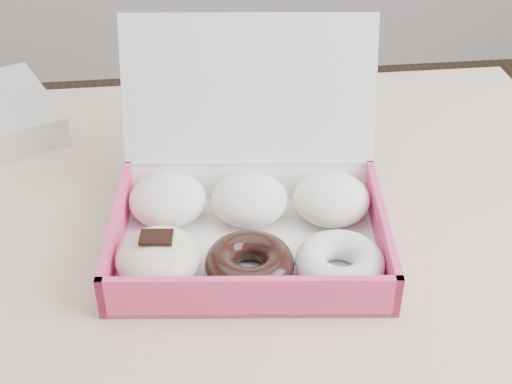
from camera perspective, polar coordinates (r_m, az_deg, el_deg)
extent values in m
cube|color=tan|center=(0.90, -7.42, -3.86)|extent=(1.20, 0.80, 0.04)
cylinder|color=tan|center=(1.50, 15.09, -5.06)|extent=(0.05, 0.05, 0.71)
cube|color=white|center=(0.85, -0.52, -4.38)|extent=(0.34, 0.27, 0.01)
cube|color=#E73973|center=(0.75, -0.52, -8.44)|extent=(0.32, 0.04, 0.05)
cube|color=white|center=(0.93, -0.52, 1.14)|extent=(0.32, 0.04, 0.05)
cube|color=#E73973|center=(0.85, -11.01, -3.14)|extent=(0.03, 0.23, 0.05)
cube|color=#E73973|center=(0.85, 9.98, -3.05)|extent=(0.03, 0.23, 0.05)
cube|color=white|center=(0.90, -0.55, 6.74)|extent=(0.32, 0.12, 0.22)
ellipsoid|color=white|center=(0.88, -7.08, -0.61)|extent=(0.10, 0.10, 0.05)
ellipsoid|color=white|center=(0.88, -0.53, -0.58)|extent=(0.10, 0.10, 0.05)
ellipsoid|color=white|center=(0.88, 6.03, -0.55)|extent=(0.10, 0.10, 0.05)
ellipsoid|color=beige|center=(0.80, -7.82, -5.23)|extent=(0.10, 0.10, 0.05)
cube|color=black|center=(0.78, -7.99, -3.61)|extent=(0.04, 0.03, 0.00)
torus|color=black|center=(0.80, -0.52, -5.75)|extent=(0.11, 0.11, 0.03)
torus|color=white|center=(0.80, 6.73, -5.67)|extent=(0.11, 0.11, 0.03)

